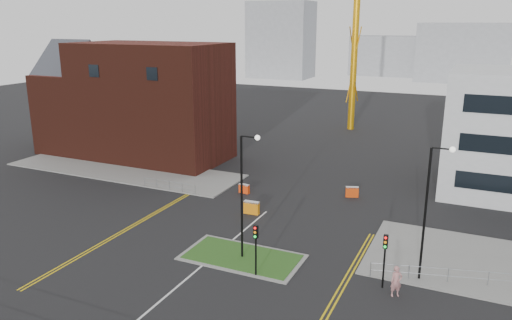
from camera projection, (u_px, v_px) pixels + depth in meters
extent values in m
plane|color=black|center=(153.00, 307.00, 29.74)|extent=(200.00, 200.00, 0.00)
cube|color=slate|center=(123.00, 170.00, 57.00)|extent=(28.00, 8.00, 0.12)
cube|color=slate|center=(242.00, 257.00, 35.93)|extent=(8.60, 4.60, 0.08)
cube|color=#27511B|center=(242.00, 257.00, 35.92)|extent=(8.00, 4.00, 0.12)
cube|color=#411910|center=(151.00, 102.00, 60.39)|extent=(18.00, 10.00, 14.00)
cube|color=black|center=(94.00, 71.00, 56.52)|extent=(1.40, 0.10, 1.40)
cube|color=black|center=(152.00, 74.00, 53.31)|extent=(1.40, 0.10, 1.40)
cube|color=#411910|center=(77.00, 111.00, 65.74)|extent=(6.00, 10.00, 10.00)
cube|color=#2D3038|center=(74.00, 73.00, 64.39)|extent=(6.40, 8.49, 8.49)
cylinder|color=#EA9F0D|center=(357.00, 4.00, 73.64)|extent=(1.00, 1.00, 37.62)
cylinder|color=black|center=(242.00, 199.00, 34.73)|extent=(0.16, 0.16, 9.00)
cylinder|color=black|center=(249.00, 137.00, 33.28)|extent=(1.20, 0.10, 0.10)
sphere|color=silver|center=(257.00, 138.00, 33.04)|extent=(0.36, 0.36, 0.36)
cylinder|color=black|center=(425.00, 216.00, 31.67)|extent=(0.16, 0.16, 9.00)
cylinder|color=black|center=(442.00, 149.00, 30.22)|extent=(1.20, 0.10, 0.10)
sphere|color=silver|center=(453.00, 150.00, 29.98)|extent=(0.36, 0.36, 0.36)
cylinder|color=black|center=(256.00, 255.00, 32.98)|extent=(0.12, 0.12, 3.00)
cube|color=black|center=(256.00, 232.00, 32.53)|extent=(0.28, 0.22, 0.90)
sphere|color=red|center=(255.00, 228.00, 32.33)|extent=(0.18, 0.18, 0.18)
sphere|color=orange|center=(255.00, 232.00, 32.41)|extent=(0.18, 0.18, 0.18)
sphere|color=#0CCC33|center=(255.00, 237.00, 32.49)|extent=(0.18, 0.18, 0.18)
cylinder|color=black|center=(384.00, 266.00, 31.53)|extent=(0.12, 0.12, 3.00)
cube|color=black|center=(386.00, 242.00, 31.07)|extent=(0.28, 0.22, 0.90)
sphere|color=red|center=(386.00, 238.00, 30.88)|extent=(0.18, 0.18, 0.18)
sphere|color=orange|center=(385.00, 242.00, 30.96)|extent=(0.18, 0.18, 0.18)
sphere|color=#0CCC33|center=(385.00, 247.00, 31.04)|extent=(0.18, 0.18, 0.18)
cylinder|color=gray|center=(169.00, 181.00, 49.63)|extent=(6.00, 0.04, 0.04)
cylinder|color=gray|center=(169.00, 186.00, 49.76)|extent=(6.00, 0.04, 0.04)
cylinder|color=gray|center=(145.00, 182.00, 50.96)|extent=(0.05, 0.05, 1.10)
cylinder|color=gray|center=(195.00, 190.00, 48.56)|extent=(0.05, 0.05, 1.10)
cylinder|color=gray|center=(370.00, 270.00, 33.06)|extent=(0.05, 0.05, 1.10)
cube|color=silver|center=(172.00, 291.00, 31.49)|extent=(0.15, 30.00, 0.01)
cube|color=gold|center=(136.00, 223.00, 42.10)|extent=(0.12, 24.00, 0.01)
cube|color=gold|center=(139.00, 224.00, 41.98)|extent=(0.12, 24.00, 0.01)
cube|color=gold|center=(336.00, 294.00, 31.18)|extent=(0.12, 20.00, 0.01)
cube|color=gold|center=(340.00, 295.00, 31.06)|extent=(0.12, 20.00, 0.01)
cube|color=gray|center=(281.00, 40.00, 147.90)|extent=(18.00, 12.00, 22.00)
cube|color=gray|center=(463.00, 53.00, 137.42)|extent=(24.00, 12.00, 16.00)
cube|color=gray|center=(401.00, 56.00, 153.93)|extent=(30.00, 12.00, 12.00)
imported|color=tan|center=(396.00, 281.00, 30.69)|extent=(0.87, 0.78, 2.00)
cube|color=orange|center=(252.00, 208.00, 44.00)|extent=(1.39, 0.52, 1.14)
cube|color=silver|center=(252.00, 202.00, 43.86)|extent=(1.39, 0.52, 0.14)
cube|color=#FF410E|center=(244.00, 189.00, 49.33)|extent=(1.13, 0.51, 0.91)
cube|color=silver|center=(244.00, 185.00, 49.22)|extent=(1.13, 0.51, 0.11)
cube|color=#DF410C|center=(352.00, 192.00, 48.21)|extent=(1.29, 0.82, 1.02)
cube|color=silver|center=(352.00, 187.00, 48.09)|extent=(1.29, 0.82, 0.12)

